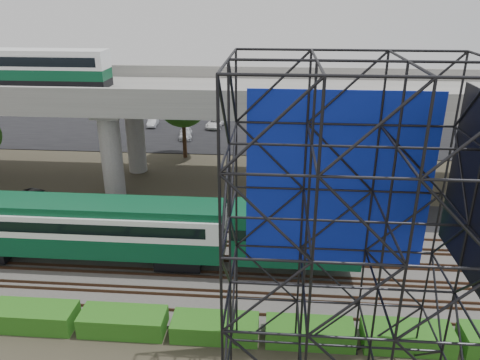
{
  "coord_description": "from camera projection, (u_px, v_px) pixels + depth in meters",
  "views": [
    {
      "loc": [
        3.91,
        -24.2,
        17.21
      ],
      "look_at": [
        1.51,
        6.0,
        4.84
      ],
      "focal_mm": 35.0,
      "sensor_mm": 36.0,
      "label": 1
    }
  ],
  "objects": [
    {
      "name": "harbor_water",
      "position": [
        254.0,
        97.0,
        80.8
      ],
      "size": [
        140.0,
        40.0,
        0.03
      ],
      "primitive_type": "cube",
      "color": "#455872",
      "rests_on": "ground"
    },
    {
      "name": "suv",
      "position": [
        40.0,
        199.0,
        39.52
      ],
      "size": [
        5.4,
        4.0,
        1.36
      ],
      "primitive_type": "imported",
      "rotation": [
        0.0,
        0.0,
        1.17
      ],
      "color": "black",
      "rests_on": "service_road"
    },
    {
      "name": "rail_tracks",
      "position": [
        212.0,
        266.0,
        30.87
      ],
      "size": [
        90.0,
        9.52,
        0.16
      ],
      "color": "#472D1E",
      "rests_on": "ballast_bed"
    },
    {
      "name": "ballast_bed",
      "position": [
        212.0,
        268.0,
        30.94
      ],
      "size": [
        90.0,
        12.0,
        0.2
      ],
      "primitive_type": "cube",
      "color": "slate",
      "rests_on": "ground"
    },
    {
      "name": "hedge_strip",
      "position": [
        215.0,
        327.0,
        24.87
      ],
      "size": [
        34.6,
        1.8,
        1.2
      ],
      "color": "#236016",
      "rests_on": "ground"
    },
    {
      "name": "scaffold_tower",
      "position": [
        344.0,
        256.0,
        18.44
      ],
      "size": [
        9.36,
        6.36,
        15.0
      ],
      "color": "black",
      "rests_on": "ground"
    },
    {
      "name": "ground",
      "position": [
        208.0,
        287.0,
        29.13
      ],
      "size": [
        140.0,
        140.0,
        0.0
      ],
      "primitive_type": "plane",
      "color": "#474233",
      "rests_on": "ground"
    },
    {
      "name": "overpass",
      "position": [
        218.0,
        100.0,
        40.88
      ],
      "size": [
        80.0,
        12.0,
        12.4
      ],
      "color": "#9E9B93",
      "rests_on": "ground"
    },
    {
      "name": "commuter_train",
      "position": [
        112.0,
        227.0,
        30.36
      ],
      "size": [
        29.3,
        3.06,
        4.3
      ],
      "color": "black",
      "rests_on": "rail_tracks"
    },
    {
      "name": "parked_cars",
      "position": [
        260.0,
        129.0,
        59.83
      ],
      "size": [
        36.21,
        9.39,
        1.25
      ],
      "color": "white",
      "rests_on": "parking_lot"
    },
    {
      "name": "parking_lot",
      "position": [
        245.0,
        132.0,
        60.49
      ],
      "size": [
        90.0,
        18.0,
        0.08
      ],
      "primitive_type": "cube",
      "color": "black",
      "rests_on": "ground"
    },
    {
      "name": "service_road",
      "position": [
        226.0,
        212.0,
        38.8
      ],
      "size": [
        90.0,
        5.0,
        0.08
      ],
      "primitive_type": "cube",
      "color": "black",
      "rests_on": "ground"
    },
    {
      "name": "trees",
      "position": [
        181.0,
        128.0,
        42.28
      ],
      "size": [
        40.94,
        16.94,
        7.69
      ],
      "color": "#382314",
      "rests_on": "ground"
    }
  ]
}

